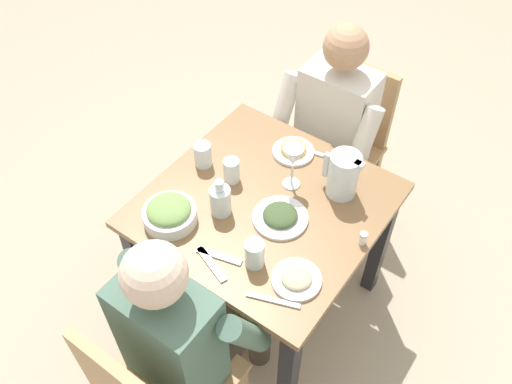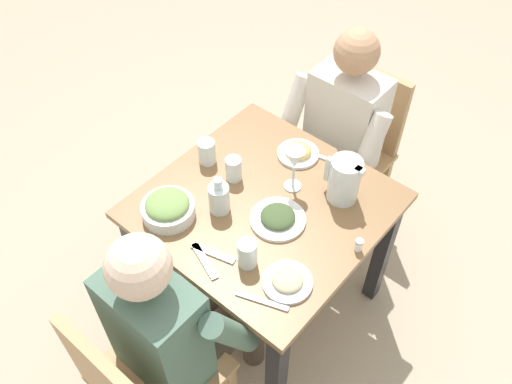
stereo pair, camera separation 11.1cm
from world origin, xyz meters
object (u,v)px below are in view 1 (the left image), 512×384
(chair_near, at_px, (343,138))
(water_pitcher, at_px, (343,175))
(diner_near, at_px, (324,139))
(diner_far, at_px, (191,326))
(water_glass_far_left, at_px, (232,170))
(plate_dolmas, at_px, (280,216))
(wine_glass, at_px, (293,159))
(plate_fries, at_px, (293,149))
(salad_bowl, at_px, (169,213))
(plate_beans, at_px, (297,278))
(water_glass_by_pitcher, at_px, (203,155))
(oil_carafe, at_px, (220,201))
(dining_table, at_px, (265,223))
(water_glass_center, at_px, (255,254))
(salt_shaker, at_px, (363,238))

(chair_near, distance_m, water_pitcher, 0.67)
(diner_near, xyz_separation_m, diner_far, (-0.11, 1.07, 0.00))
(water_glass_far_left, bearing_deg, plate_dolmas, 168.19)
(wine_glass, bearing_deg, water_glass_far_left, 29.13)
(plate_fries, bearing_deg, salad_bowl, 72.95)
(plate_beans, relative_size, water_glass_by_pitcher, 1.67)
(chair_near, xyz_separation_m, water_pitcher, (-0.25, 0.52, 0.33))
(water_glass_by_pitcher, xyz_separation_m, water_glass_far_left, (-0.15, 0.00, -0.00))
(water_pitcher, height_order, oil_carafe, water_pitcher)
(water_pitcher, relative_size, plate_dolmas, 0.90)
(plate_fries, distance_m, plate_dolmas, 0.36)
(water_pitcher, distance_m, water_glass_far_left, 0.43)
(wine_glass, bearing_deg, chair_near, -82.90)
(water_glass_far_left, bearing_deg, plate_fries, -113.23)
(dining_table, relative_size, wine_glass, 4.38)
(water_glass_by_pitcher, relative_size, oil_carafe, 0.63)
(plate_beans, height_order, water_glass_center, water_glass_center)
(plate_beans, bearing_deg, water_pitcher, -79.53)
(chair_near, bearing_deg, salt_shaker, 122.41)
(dining_table, relative_size, diner_near, 0.74)
(chair_near, distance_m, plate_dolmas, 0.83)
(dining_table, relative_size, salad_bowl, 4.28)
(diner_near, distance_m, plate_dolmas, 0.60)
(plate_beans, height_order, wine_glass, wine_glass)
(diner_far, bearing_deg, water_glass_by_pitcher, -54.89)
(oil_carafe, bearing_deg, salt_shaker, -160.39)
(chair_near, bearing_deg, wine_glass, 97.10)
(plate_dolmas, bearing_deg, water_glass_far_left, -11.81)
(salad_bowl, relative_size, water_glass_center, 1.80)
(chair_near, xyz_separation_m, wine_glass, (-0.07, 0.60, 0.38))
(plate_fries, relative_size, water_glass_far_left, 1.70)
(water_glass_by_pitcher, distance_m, water_glass_far_left, 0.15)
(dining_table, distance_m, salad_bowl, 0.40)
(water_pitcher, height_order, water_glass_by_pitcher, water_pitcher)
(plate_dolmas, bearing_deg, chair_near, -79.88)
(diner_near, xyz_separation_m, plate_fries, (0.02, 0.24, 0.11))
(diner_near, relative_size, plate_beans, 6.71)
(diner_far, xyz_separation_m, salt_shaker, (-0.33, -0.58, 0.12))
(water_glass_far_left, distance_m, wine_glass, 0.25)
(plate_dolmas, bearing_deg, water_glass_by_pitcher, -7.88)
(water_pitcher, distance_m, water_glass_center, 0.48)
(plate_dolmas, height_order, oil_carafe, oil_carafe)
(diner_near, height_order, water_glass_by_pitcher, diner_near)
(diner_near, relative_size, water_glass_center, 10.45)
(salt_shaker, bearing_deg, water_glass_far_left, 2.41)
(water_glass_far_left, bearing_deg, dining_table, 172.94)
(diner_near, height_order, salt_shaker, diner_near)
(plate_beans, bearing_deg, chair_near, -70.91)
(salad_bowl, bearing_deg, water_pitcher, -131.77)
(dining_table, xyz_separation_m, diner_far, (-0.07, 0.54, 0.04))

